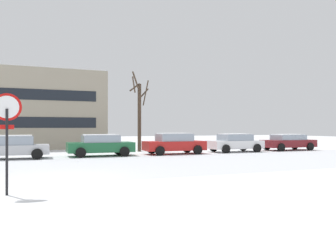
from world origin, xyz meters
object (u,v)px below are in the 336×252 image
stop_sign (7,124)px  parked_car_white (235,143)px  parked_car_green (101,145)px  parked_car_silver (14,147)px  parked_car_red (174,143)px  parked_car_maroon (288,142)px

stop_sign → parked_car_white: size_ratio=0.66×
parked_car_green → parked_car_white: 10.39m
parked_car_silver → parked_car_green: (5.19, 0.13, 0.01)m
parked_car_red → parked_car_maroon: 10.39m
parked_car_silver → parked_car_green: size_ratio=0.92×
parked_car_silver → parked_car_red: (10.39, -0.07, 0.03)m
parked_car_silver → parked_car_red: 10.39m
parked_car_green → parked_car_white: size_ratio=1.01×
stop_sign → parked_car_silver: size_ratio=0.71×
parked_car_red → parked_car_white: (5.19, 0.20, -0.03)m
parked_car_green → parked_car_white: bearing=-0.0°
parked_car_silver → parked_car_red: bearing=-0.4°
parked_car_silver → stop_sign: bearing=-88.0°
parked_car_green → parked_car_red: (5.19, -0.20, 0.02)m
parked_car_silver → parked_car_green: bearing=1.4°
stop_sign → parked_car_maroon: 23.70m
stop_sign → parked_car_white: (15.18, 12.04, -1.25)m
parked_car_silver → parked_car_white: 15.58m
parked_car_green → parked_car_red: parked_car_red is taller
parked_car_green → parked_car_silver: bearing=-178.6°
parked_car_silver → parked_car_white: size_ratio=0.93×
parked_car_white → parked_car_silver: bearing=-179.5°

